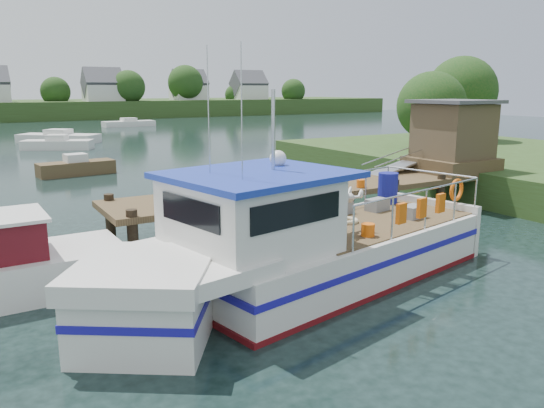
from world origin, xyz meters
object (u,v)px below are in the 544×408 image
moored_b (58,144)px  dock (410,155)px  lobster_boat (298,249)px  moored_rowboat (76,167)px  moored_far (129,123)px  moored_c (420,148)px  moored_d (59,138)px

moored_b → dock: bearing=-81.9°
lobster_boat → moored_b: size_ratio=2.12×
moored_rowboat → moored_b: bearing=108.7°
moored_far → moored_b: 27.35m
dock → moored_far: (3.70, 55.13, -1.82)m
moored_b → lobster_boat: bearing=-98.3°
lobster_boat → moored_rowboat: 21.76m
dock → moored_c: 20.98m
lobster_boat → moored_d: lobster_boat is taller
moored_b → moored_c: 29.51m
dock → lobster_boat: 10.61m
dock → moored_c: bearing=42.9°
moored_rowboat → moored_c: 25.68m
dock → moored_far: bearing=86.2°
moored_c → moored_b: bearing=158.9°
moored_d → dock: bearing=-97.8°
moored_b → moored_d: size_ratio=0.80×
moored_rowboat → moored_c: bearing=18.9°
moored_b → moored_c: (24.34, -16.69, -0.08)m
lobster_boat → moored_d: (1.07, 42.26, -0.60)m
moored_rowboat → moored_b: 14.65m
dock → moored_rowboat: size_ratio=3.78×
dock → moored_d: dock is taller
dock → moored_rowboat: 19.37m
moored_rowboat → moored_b: (1.25, 14.60, -0.01)m
dock → moored_b: (-9.03, 30.92, -1.79)m
dock → lobster_boat: lobster_boat is taller
moored_far → moored_c: moored_far is taller
moored_far → moored_d: (-11.69, -18.27, 0.04)m
moored_b → moored_c: bearing=-42.7°
moored_rowboat → dock: bearing=-34.2°
moored_rowboat → moored_b: size_ratio=0.76×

